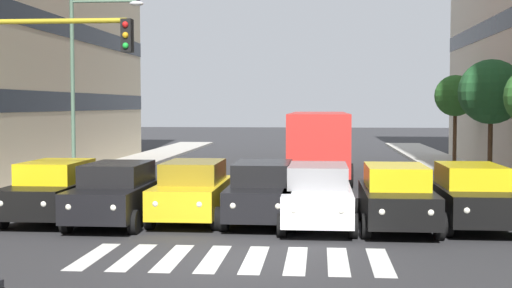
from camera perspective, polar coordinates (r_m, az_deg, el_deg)
name	(u,v)px	position (r m, az deg, el deg)	size (l,w,h in m)	color
ground_plane	(234,259)	(15.50, -1.79, -9.32)	(180.00, 180.00, 0.00)	#2D2D30
crosswalk_markings	(234,259)	(15.50, -1.79, -9.30)	(6.75, 2.80, 0.01)	silver
car_0	(471,195)	(20.12, 17.07, -4.01)	(2.02, 4.44, 1.72)	black
car_1	(396,197)	(19.38, 11.31, -4.20)	(2.02, 4.44, 1.72)	black
car_2	(318,195)	(19.32, 5.03, -4.17)	(2.02, 4.44, 1.72)	silver
car_3	(263,192)	(20.03, 0.54, -3.90)	(2.02, 4.44, 1.72)	black
car_4	(193,190)	(20.44, -5.15, -3.77)	(2.02, 4.44, 1.72)	gold
car_5	(116,193)	(20.18, -11.25, -3.91)	(2.02, 4.44, 1.72)	black
car_6	(54,190)	(21.26, -16.04, -3.61)	(2.02, 4.44, 1.72)	black
bus_behind_traffic	(319,138)	(32.19, 5.11, 0.51)	(2.78, 10.50, 3.00)	red
traffic_light_gantry	(1,90)	(17.60, -19.98, 4.17)	(4.57, 0.36, 5.50)	#AD991E
street_lamp_right	(84,72)	(28.77, -13.78, 5.73)	(2.98, 0.28, 7.42)	#4C6B56
street_tree_2	(491,92)	(31.06, 18.53, 4.02)	(2.72, 2.72, 5.12)	#513823
street_tree_3	(455,96)	(38.44, 15.87, 3.76)	(2.17, 2.17, 4.78)	#513823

